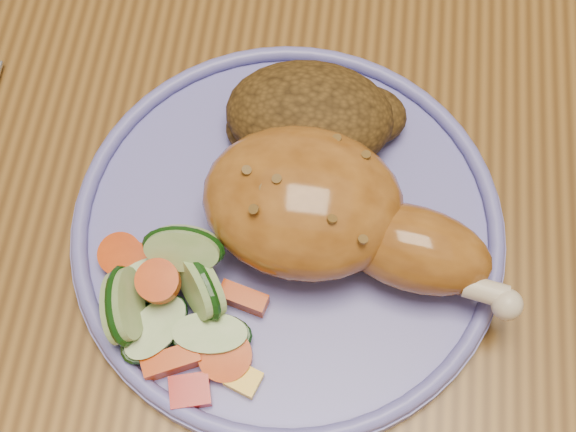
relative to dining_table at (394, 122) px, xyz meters
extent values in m
plane|color=#4E331B|center=(0.00, 0.00, -0.67)|extent=(4.00, 4.00, 0.00)
cube|color=brown|center=(0.00, 0.00, 0.06)|extent=(0.90, 1.40, 0.04)
cylinder|color=#4C2D16|center=(-0.18, 0.37, -0.46)|extent=(0.04, 0.04, 0.41)
cylinder|color=#4C2D16|center=(0.18, 0.37, -0.46)|extent=(0.04, 0.04, 0.41)
cylinder|color=#6766BE|center=(-0.07, -0.14, 0.09)|extent=(0.27, 0.27, 0.01)
torus|color=#6766BE|center=(-0.07, -0.14, 0.10)|extent=(0.26, 0.26, 0.01)
ellipsoid|color=#9F5F21|center=(-0.06, -0.14, 0.13)|extent=(0.13, 0.10, 0.06)
ellipsoid|color=#9F5F21|center=(0.01, -0.16, 0.12)|extent=(0.10, 0.07, 0.05)
sphere|color=beige|center=(0.06, -0.18, 0.12)|extent=(0.02, 0.02, 0.02)
ellipsoid|color=#483012|center=(-0.06, -0.07, 0.11)|extent=(0.11, 0.08, 0.05)
ellipsoid|color=#483012|center=(-0.03, -0.06, 0.11)|extent=(0.05, 0.04, 0.03)
ellipsoid|color=#483012|center=(-0.09, -0.08, 0.10)|extent=(0.04, 0.04, 0.02)
cube|color=#A50A05|center=(-0.11, -0.25, 0.10)|extent=(0.03, 0.02, 0.01)
cube|color=#E5A507|center=(-0.08, -0.24, 0.10)|extent=(0.02, 0.02, 0.01)
cylinder|color=#D74107|center=(-0.16, -0.18, 0.10)|extent=(0.03, 0.03, 0.02)
cube|color=#D74107|center=(-0.12, -0.23, 0.10)|extent=(0.03, 0.02, 0.01)
cylinder|color=#D74107|center=(-0.13, -0.20, 0.13)|extent=(0.02, 0.03, 0.01)
cylinder|color=#D74107|center=(-0.09, -0.23, 0.10)|extent=(0.03, 0.03, 0.02)
cube|color=#D74107|center=(-0.09, -0.19, 0.10)|extent=(0.03, 0.02, 0.01)
cylinder|color=#D74107|center=(-0.16, -0.17, 0.10)|extent=(0.03, 0.03, 0.02)
cylinder|color=#A4BF7C|center=(-0.10, -0.22, 0.10)|extent=(0.05, 0.05, 0.02)
cylinder|color=#A4BF7C|center=(-0.14, -0.22, 0.11)|extent=(0.06, 0.06, 0.02)
cylinder|color=#A4BF7C|center=(-0.15, -0.21, 0.12)|extent=(0.04, 0.05, 0.04)
cylinder|color=#A4BF7C|center=(-0.15, -0.19, 0.10)|extent=(0.06, 0.06, 0.02)
cylinder|color=#A4BF7C|center=(-0.11, -0.19, 0.12)|extent=(0.05, 0.05, 0.04)
cylinder|color=#A4BF7C|center=(-0.12, -0.18, 0.13)|extent=(0.04, 0.04, 0.04)
camera|label=1|loc=(-0.04, -0.34, 0.55)|focal=50.00mm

